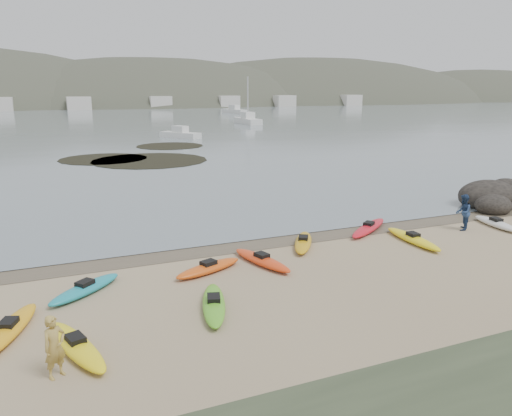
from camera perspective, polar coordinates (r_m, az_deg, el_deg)
name	(u,v)px	position (r m, az deg, el deg)	size (l,w,h in m)	color
ground	(256,240)	(22.66, 0.00, -3.69)	(600.00, 600.00, 0.00)	tan
wet_sand	(259,242)	(22.40, 0.30, -3.89)	(60.00, 60.00, 0.00)	brown
water	(54,99)	(320.08, -22.07, 11.43)	(1200.00, 1200.00, 0.00)	slate
kayaks	(274,264)	(19.18, 2.10, -6.43)	(23.21, 9.53, 0.34)	yellow
person_west	(55,347)	(13.10, -22.02, -14.49)	(0.57, 0.38, 1.57)	tan
person_east	(463,212)	(26.05, 22.60, -0.45)	(0.85, 0.67, 1.76)	navy
rock_cluster	(498,202)	(32.42, 25.97, 0.67)	(5.35, 3.95, 1.85)	black
kelp_mats	(143,156)	(51.67, -12.79, 5.81)	(16.55, 20.32, 0.04)	black
moored_boats	(77,122)	(98.08, -19.83, 9.23)	(88.16, 67.85, 1.39)	silver
far_hills	(163,142)	(220.33, -10.55, 7.48)	(550.00, 135.00, 80.00)	#384235
far_town	(90,103)	(165.60, -18.47, 11.29)	(199.00, 5.00, 4.00)	beige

